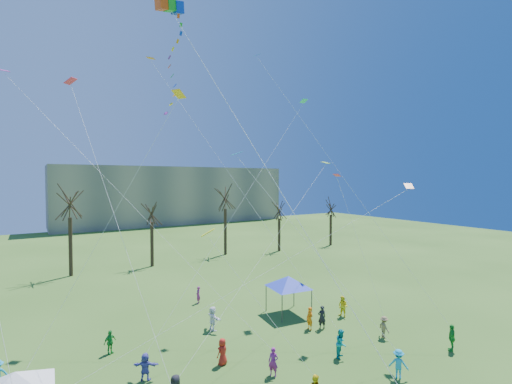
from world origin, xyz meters
TOP-DOWN VIEW (x-y plane):
  - distant_building at (22.00, 82.00)m, footprint 60.00×14.00m
  - bare_tree_row at (1.38, 36.30)m, footprint 70.10×8.60m
  - big_box_kite at (-3.60, 8.75)m, footprint 3.43×7.72m
  - canopy_tent_white at (-11.79, 7.13)m, footprint 4.30×4.30m
  - canopy_tent_blue at (7.70, 12.77)m, footprint 4.40×4.40m
  - festival_crowd at (-0.49, 6.64)m, footprint 27.00×21.43m
  - small_kites_aloft at (0.76, 11.12)m, footprint 27.11×18.67m

SIDE VIEW (x-z plane):
  - festival_crowd at x=-0.49m, z-range -0.06..1.79m
  - canopy_tent_white at x=-11.79m, z-range 1.12..4.35m
  - canopy_tent_blue at x=7.70m, z-range 1.15..4.48m
  - bare_tree_row at x=1.38m, z-range 1.50..12.66m
  - distant_building at x=22.00m, z-range 0.00..15.00m
  - small_kites_aloft at x=0.76m, z-range -2.27..30.60m
  - big_box_kite at x=-3.60m, z-range 6.06..30.62m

